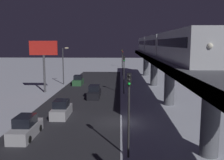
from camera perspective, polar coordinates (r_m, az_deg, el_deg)
ground_plane at (r=28.01m, az=0.42°, el=-9.43°), size 240.00×240.00×0.00m
avenue_asphalt at (r=28.53m, az=-9.38°, el=-9.20°), size 11.00×96.35×0.01m
elevated_railway at (r=27.65m, az=15.91°, el=1.92°), size 5.00×96.35×6.46m
subway_train at (r=47.70m, az=10.15°, el=7.86°), size 2.94×55.47×3.40m
sedan_silver at (r=24.92m, az=-18.88°, el=-10.28°), size 1.91×4.77×1.97m
sedan_green at (r=52.66m, az=-7.63°, el=-0.19°), size 1.80×4.02×1.97m
sedan_silver_2 at (r=30.39m, az=-11.32°, el=-6.60°), size 1.80×4.23×1.97m
sedan_black at (r=39.97m, az=-4.01°, el=-2.85°), size 1.80×4.77×1.97m
traffic_light_near at (r=18.62m, az=3.81°, el=-5.20°), size 0.32×0.44×6.40m
traffic_light_mid at (r=42.55m, az=2.71°, el=2.47°), size 0.32×0.44×6.40m
traffic_light_far at (r=66.70m, az=2.41°, el=4.61°), size 0.32×0.44×6.40m
traffic_light_distant at (r=90.89m, az=2.26°, el=5.61°), size 0.32×0.44×6.40m
commercial_billboard at (r=44.85m, az=-15.15°, el=5.86°), size 4.80×0.36×8.90m
street_lamp_far at (r=53.06m, az=-10.73°, el=4.17°), size 1.35×0.44×7.65m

